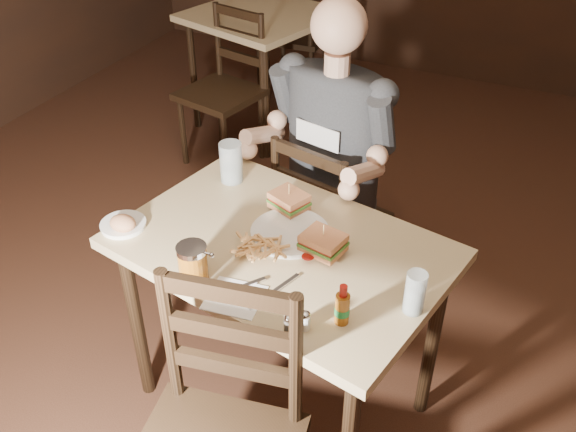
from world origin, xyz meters
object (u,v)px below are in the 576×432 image
at_px(diner, 329,124).
at_px(hot_sauce, 342,304).
at_px(chair_far, 331,221).
at_px(glass_left, 231,162).
at_px(main_table, 282,267).
at_px(bg_chair_far, 297,36).
at_px(syrup_dispenser, 193,262).
at_px(bg_chair_near, 220,93).
at_px(glass_right, 415,293).
at_px(bg_table, 261,27).
at_px(side_plate, 123,225).
at_px(dinner_plate, 290,234).

relative_size(diner, hot_sauce, 7.13).
xyz_separation_m(chair_far, glass_left, (-0.27, -0.36, 0.42)).
distance_m(chair_far, hot_sauce, 1.03).
distance_m(main_table, bg_chair_far, 2.85).
bearing_deg(hot_sauce, syrup_dispenser, -178.72).
bearing_deg(syrup_dispenser, bg_chair_near, 129.70).
bearing_deg(glass_right, bg_chair_near, 134.15).
bearing_deg(bg_table, side_plate, -74.93).
bearing_deg(hot_sauce, bg_chair_far, 116.38).
relative_size(main_table, dinner_plate, 4.62).
relative_size(diner, side_plate, 6.33).
relative_size(bg_chair_near, side_plate, 6.07).
height_order(main_table, glass_left, glass_left).
bearing_deg(hot_sauce, glass_right, 37.39).
bearing_deg(hot_sauce, diner, 114.37).
bearing_deg(glass_right, chair_far, 125.43).
height_order(main_table, hot_sauce, hot_sauce).
height_order(glass_left, hot_sauce, glass_left).
bearing_deg(bg_chair_near, bg_chair_far, 102.14).
bearing_deg(hot_sauce, bg_table, 121.54).
height_order(bg_table, bg_chair_near, bg_chair_near).
height_order(chair_far, diner, diner).
distance_m(chair_far, glass_right, 1.01).
height_order(bg_chair_near, dinner_plate, bg_chair_near).
bearing_deg(glass_left, dinner_plate, -32.88).
bearing_deg(bg_chair_near, glass_left, -45.62).
bearing_deg(dinner_plate, bg_chair_far, 113.68).
bearing_deg(bg_chair_far, bg_chair_near, 85.24).
bearing_deg(bg_chair_near, main_table, -41.46).
distance_m(bg_chair_far, side_plate, 2.84).
xyz_separation_m(bg_table, side_plate, (0.59, -2.20, 0.10)).
distance_m(diner, syrup_dispenser, 0.85).
bearing_deg(glass_left, diner, 49.69).
height_order(bg_chair_far, bg_chair_near, bg_chair_near).
xyz_separation_m(main_table, bg_chair_far, (-1.12, 2.62, -0.23)).
relative_size(chair_far, bg_chair_far, 0.98).
relative_size(dinner_plate, hot_sauce, 1.92).
height_order(glass_left, syrup_dispenser, glass_left).
distance_m(bg_chair_far, diner, 2.34).
bearing_deg(chair_far, glass_left, 65.27).
height_order(bg_chair_near, glass_left, glass_left).
bearing_deg(glass_left, bg_chair_near, 122.25).
bearing_deg(syrup_dispenser, dinner_plate, 72.30).
height_order(diner, hot_sauce, diner).
distance_m(chair_far, glass_left, 0.61).
xyz_separation_m(main_table, syrup_dispenser, (-0.17, -0.26, 0.15)).
relative_size(diner, glass_left, 6.11).
xyz_separation_m(main_table, bg_table, (-1.12, 2.07, 0.01)).
distance_m(main_table, glass_left, 0.47).
xyz_separation_m(dinner_plate, side_plate, (-0.53, -0.19, -0.00)).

